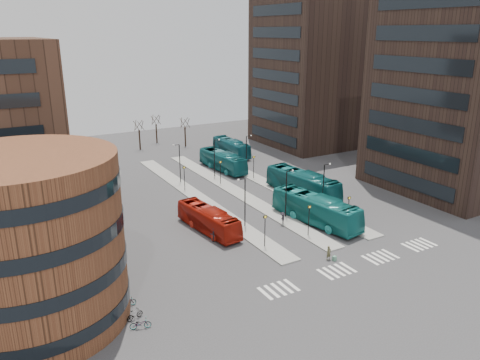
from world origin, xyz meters
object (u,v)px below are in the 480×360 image
teal_bus_a (316,209)px  bicycle_far (127,302)px  suitcase (334,258)px  traveller (329,253)px  red_bus (208,219)px  teal_bus_c (303,184)px  bicycle_near (140,324)px  commuter_b (297,212)px  commuter_a (214,234)px  teal_bus_b (223,161)px  bicycle_mid (135,314)px  commuter_c (282,219)px  teal_bus_d (231,147)px

teal_bus_a → bicycle_far: 26.77m
suitcase → traveller: traveller is taller
red_bus → teal_bus_c: bearing=7.6°
bicycle_near → teal_bus_a: bearing=-51.4°
commuter_b → commuter_a: bearing=68.7°
traveller → bicycle_near: bearing=-174.3°
red_bus → teal_bus_b: bearing=51.4°
bicycle_mid → commuter_a: bearing=-66.9°
suitcase → teal_bus_c: teal_bus_c is taller
red_bus → commuter_a: (-0.76, -2.93, -0.58)m
commuter_c → suitcase: bearing=20.2°
traveller → bicycle_far: traveller is taller
suitcase → commuter_a: size_ratio=0.28×
teal_bus_c → bicycle_far: bearing=-158.7°
commuter_b → commuter_c: 2.80m
teal_bus_d → commuter_c: size_ratio=6.71×
red_bus → commuter_c: bearing=-25.6°
commuter_b → suitcase: bearing=138.3°
traveller → commuter_a: (-8.36, 9.93, 0.12)m
red_bus → bicycle_far: bearing=-147.2°
red_bus → teal_bus_d: (19.54, 29.89, 0.07)m
teal_bus_d → traveller: 44.39m
red_bus → teal_bus_a: size_ratio=0.82×
teal_bus_b → teal_bus_d: 10.09m
commuter_a → bicycle_mid: 16.12m
traveller → commuter_b: bearing=71.5°
red_bus → commuter_a: red_bus is taller
traveller → bicycle_far: 20.91m
suitcase → commuter_b: bearing=66.7°
teal_bus_a → suitcase: bearing=-125.9°
commuter_a → red_bus: bearing=-92.1°
teal_bus_a → commuter_b: bearing=112.7°
commuter_c → bicycle_near: 24.81m
teal_bus_a → bicycle_near: 27.88m
teal_bus_a → bicycle_near: bearing=-167.0°
teal_bus_d → suitcase: bearing=-103.9°
teal_bus_b → bicycle_mid: 44.01m
teal_bus_a → commuter_a: teal_bus_a is taller
red_bus → bicycle_near: bearing=-139.2°
commuter_a → commuter_c: size_ratio=1.08×
teal_bus_a → teal_bus_d: bearing=70.0°
red_bus → teal_bus_b: 25.66m
teal_bus_a → teal_bus_c: bearing=53.6°
red_bus → commuter_a: size_ratio=5.91×
teal_bus_d → bicycle_far: bearing=-127.6°
suitcase → bicycle_near: bicycle_near is taller
suitcase → teal_bus_a: size_ratio=0.04×
teal_bus_d → commuter_b: bearing=-103.2°
commuter_c → teal_bus_a: bearing=94.7°
suitcase → bicycle_mid: 21.24m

